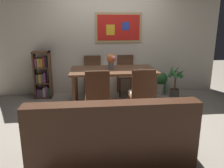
{
  "coord_description": "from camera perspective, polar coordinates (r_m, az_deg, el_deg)",
  "views": [
    {
      "loc": [
        -0.49,
        -3.71,
        1.6
      ],
      "look_at": [
        -0.1,
        -0.17,
        0.65
      ],
      "focal_mm": 35.88,
      "sensor_mm": 36.0,
      "label": 1
    }
  ],
  "objects": [
    {
      "name": "dining_chair_near_right",
      "position": [
        3.74,
        7.6,
        -1.69
      ],
      "size": [
        0.4,
        0.41,
        0.91
      ],
      "color": "brown",
      "rests_on": "ground_plane"
    },
    {
      "name": "leather_couch",
      "position": [
        2.7,
        -0.48,
        -13.63
      ],
      "size": [
        1.8,
        0.84,
        0.84
      ],
      "color": "#472819",
      "rests_on": "ground_plane"
    },
    {
      "name": "dining_chair_far_left",
      "position": [
        5.14,
        -4.94,
        2.94
      ],
      "size": [
        0.4,
        0.41,
        0.91
      ],
      "color": "brown",
      "rests_on": "ground_plane"
    },
    {
      "name": "potted_ivy",
      "position": [
        5.41,
        12.44,
        0.42
      ],
      "size": [
        0.28,
        0.28,
        0.51
      ],
      "color": "#B2ADA3",
      "rests_on": "ground_plane"
    },
    {
      "name": "potted_palm",
      "position": [
        5.07,
        15.73,
        0.02
      ],
      "size": [
        0.38,
        0.38,
        0.76
      ],
      "color": "#4C4742",
      "rests_on": "ground_plane"
    },
    {
      "name": "ground_plane",
      "position": [
        4.07,
        1.2,
        -8.21
      ],
      "size": [
        12.0,
        12.0,
        0.0
      ],
      "primitive_type": "plane",
      "color": "gray"
    },
    {
      "name": "dining_chair_near_left",
      "position": [
        3.63,
        -3.77,
        -2.13
      ],
      "size": [
        0.4,
        0.41,
        0.91
      ],
      "color": "brown",
      "rests_on": "ground_plane"
    },
    {
      "name": "dining_table",
      "position": [
        4.39,
        0.24,
        2.63
      ],
      "size": [
        1.65,
        0.93,
        0.76
      ],
      "color": "brown",
      "rests_on": "ground_plane"
    },
    {
      "name": "dining_chair_far_right",
      "position": [
        5.26,
        3.51,
        3.23
      ],
      "size": [
        0.4,
        0.41,
        0.91
      ],
      "color": "brown",
      "rests_on": "ground_plane"
    },
    {
      "name": "wall_back_with_painting",
      "position": [
        5.27,
        -0.84,
        11.7
      ],
      "size": [
        5.2,
        0.14,
        2.6
      ],
      "color": "beige",
      "rests_on": "ground_plane"
    },
    {
      "name": "flower_vase",
      "position": [
        4.38,
        -0.18,
        6.13
      ],
      "size": [
        0.19,
        0.19,
        0.29
      ],
      "color": "slate",
      "rests_on": "dining_table"
    },
    {
      "name": "bookshelf",
      "position": [
        5.2,
        -17.21,
        1.88
      ],
      "size": [
        0.36,
        0.28,
        1.04
      ],
      "color": "brown",
      "rests_on": "ground_plane"
    },
    {
      "name": "tv_remote",
      "position": [
        4.3,
        7.27,
        3.65
      ],
      "size": [
        0.16,
        0.07,
        0.02
      ],
      "color": "black",
      "rests_on": "dining_table"
    }
  ]
}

